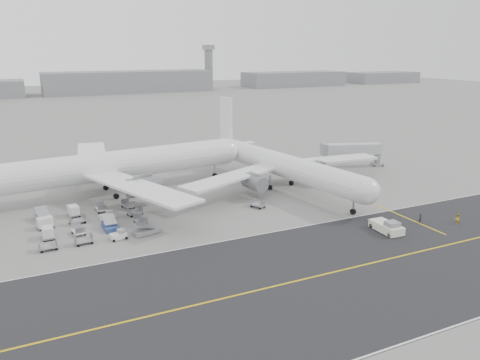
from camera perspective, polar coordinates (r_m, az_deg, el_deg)
name	(u,v)px	position (r m, az deg, el deg)	size (l,w,h in m)	color
ground	(236,233)	(75.64, -0.52, -6.48)	(700.00, 700.00, 0.00)	gray
taxiway	(327,274)	(63.82, 10.60, -11.16)	(220.00, 59.00, 0.03)	#252527
horizon_buildings	(115,93)	(330.27, -15.01, 10.23)	(520.00, 28.00, 28.00)	gray
control_tower	(209,66)	(353.36, -3.83, 13.69)	(7.00, 7.00, 31.25)	gray
airliner_a	(111,166)	(97.28, -15.48, 1.68)	(59.63, 58.67, 20.61)	white
airliner_b	(282,165)	(98.66, 5.15, 1.84)	(49.20, 50.11, 17.38)	white
pushback_tug	(387,227)	(79.34, 17.49, -5.47)	(2.92, 7.53, 2.15)	silver
jet_bridge	(352,150)	(119.98, 13.52, 3.55)	(15.92, 7.64, 5.99)	gray
gse_cluster	(94,227)	(82.00, -17.42, -5.43)	(22.29, 21.49, 2.01)	gray
stray_dolly	(258,208)	(87.42, 2.18, -3.37)	(1.58, 2.56, 1.58)	silver
ground_crew_a	(420,218)	(85.16, 21.12, -4.39)	(0.61, 0.40, 1.68)	black
ground_crew_b	(457,219)	(87.28, 24.96, -4.30)	(0.87, 0.68, 1.80)	gold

